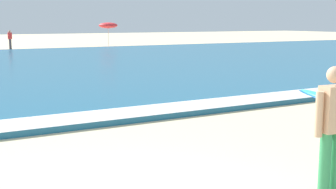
% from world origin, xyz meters
% --- Properties ---
extents(surf_foam, '(120.00, 1.22, 0.01)m').
position_xyz_m(surf_foam, '(0.00, 5.04, 0.15)').
color(surf_foam, white).
rests_on(surf_foam, sea).
extents(beach_umbrella_3, '(1.76, 1.77, 2.20)m').
position_xyz_m(beach_umbrella_3, '(14.60, 35.80, 1.91)').
color(beach_umbrella_3, beige).
rests_on(beach_umbrella_3, ground).
extents(beachgoer_near_row_left, '(0.32, 0.20, 1.58)m').
position_xyz_m(beachgoer_near_row_left, '(5.45, 34.87, 0.84)').
color(beachgoer_near_row_left, '#383842').
rests_on(beachgoer_near_row_left, ground).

